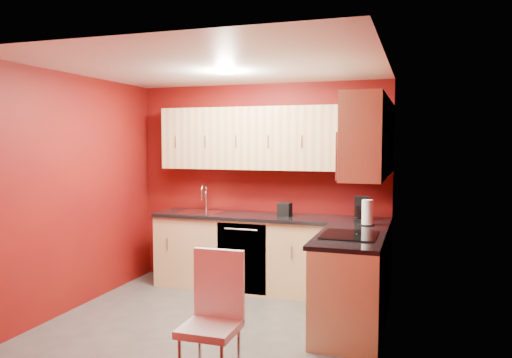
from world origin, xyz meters
The scene contains 21 objects.
floor centered at (0.00, 0.00, 0.00)m, with size 3.20×3.20×0.00m, color #54514E.
ceiling centered at (0.00, 0.00, 2.50)m, with size 3.20×3.20×0.00m, color white.
wall_back centered at (0.00, 1.50, 1.25)m, with size 3.20×3.20×0.00m, color maroon.
wall_front centered at (0.00, -1.50, 1.25)m, with size 3.20×3.20×0.00m, color maroon.
wall_left centered at (-1.60, 0.00, 1.25)m, with size 3.00×3.00×0.00m, color maroon.
wall_right centered at (1.60, 0.00, 1.25)m, with size 3.00×3.00×0.00m, color maroon.
base_cabinets_back centered at (0.20, 1.20, 0.43)m, with size 2.80×0.60×0.87m, color tan.
base_cabinets_right centered at (1.30, 0.25, 0.43)m, with size 0.60×1.30×0.87m, color tan.
countertop_back centered at (0.20, 1.19, 0.89)m, with size 2.80×0.63×0.04m, color black.
countertop_right centered at (1.29, 0.23, 0.89)m, with size 0.63×1.27×0.04m, color black.
upper_cabinets_back centered at (0.20, 1.32, 1.83)m, with size 2.80×0.35×0.75m, color tan.
upper_cabinets_right centered at (1.42, 0.44, 1.89)m, with size 0.35×1.55×0.75m.
microwave centered at (1.39, 0.20, 1.66)m, with size 0.42×0.76×0.42m.
cooktop centered at (1.28, 0.20, 0.92)m, with size 0.50×0.55×0.01m, color black.
sink centered at (-0.70, 1.20, 0.94)m, with size 0.52×0.42×0.35m.
dishwasher_front centered at (-0.05, 0.91, 0.43)m, with size 0.60×0.02×0.82m, color black.
downlight centered at (0.00, 0.30, 2.48)m, with size 0.20×0.20×0.01m, color white.
coffee_maker centered at (1.29, 1.14, 1.04)m, with size 0.16×0.21×0.27m, color black, non-canonical shape.
napkin_holder centered at (0.39, 1.20, 0.99)m, with size 0.15×0.15×0.16m, color black, non-canonical shape.
paper_towel centered at (1.38, 0.85, 1.04)m, with size 0.15×0.15×0.27m, color white, non-canonical shape.
dining_chair centered at (0.47, -1.20, 0.49)m, with size 0.40×0.41×0.98m, color silver, non-canonical shape.
Camera 1 is at (1.89, -4.44, 1.79)m, focal length 35.00 mm.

